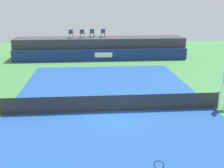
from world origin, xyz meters
name	(u,v)px	position (x,y,z in m)	size (l,w,h in m)	color
ground_plane	(108,94)	(0.00, 3.00, 0.00)	(48.00, 48.00, 0.00)	#3D7A42
court_inner	(112,111)	(0.00, 0.00, 0.00)	(12.00, 22.00, 0.00)	#1C478C
sponsor_wall	(101,55)	(0.00, 13.50, 0.60)	(18.00, 0.22, 1.20)	navy
spectator_platform	(100,48)	(0.00, 15.30, 1.10)	(18.00, 2.80, 2.20)	#38383D
spectator_chair_far_left	(71,33)	(-3.08, 15.05, 2.69)	(0.46, 0.46, 0.89)	#2D3D56
spectator_chair_left	(82,33)	(-1.90, 15.08, 2.69)	(0.45, 0.45, 0.89)	#2D3D56
spectator_chair_center	(92,33)	(-0.87, 15.43, 2.69)	(0.47, 0.47, 0.89)	#2D3D56
spectator_chair_right	(103,33)	(0.32, 15.41, 2.69)	(0.45, 0.45, 0.89)	#2D3D56
tennis_net	(112,103)	(0.00, 0.00, 0.47)	(12.40, 0.02, 0.95)	#2D2D2D
net_post_far	(218,100)	(6.20, 0.00, 0.50)	(0.10, 0.10, 1.00)	#4C4C51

